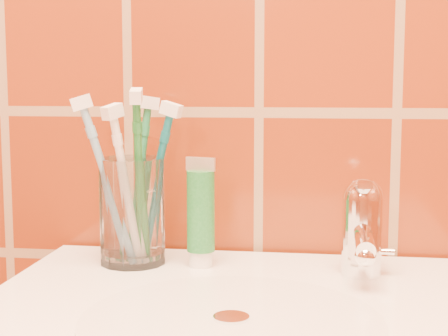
# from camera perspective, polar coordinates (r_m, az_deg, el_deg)

# --- Properties ---
(glass_tumbler) EXTENTS (0.09, 0.09, 0.14)m
(glass_tumbler) POSITION_cam_1_polar(r_m,az_deg,el_deg) (0.89, -7.63, -3.56)
(glass_tumbler) COLOR white
(glass_tumbler) RESTS_ON pedestal_sink
(toothpaste_tube) EXTENTS (0.04, 0.04, 0.14)m
(toothpaste_tube) POSITION_cam_1_polar(r_m,az_deg,el_deg) (0.87, -1.95, -4.00)
(toothpaste_tube) COLOR white
(toothpaste_tube) RESTS_ON pedestal_sink
(faucet) EXTENTS (0.05, 0.11, 0.12)m
(faucet) POSITION_cam_1_polar(r_m,az_deg,el_deg) (0.84, 11.42, -4.61)
(faucet) COLOR white
(faucet) RESTS_ON pedestal_sink
(toothbrush_0) EXTENTS (0.11, 0.10, 0.22)m
(toothbrush_0) POSITION_cam_1_polar(r_m,az_deg,el_deg) (0.88, -5.84, -1.39)
(toothbrush_0) COLOR #0C5A68
(toothbrush_0) RESTS_ON glass_tumbler
(toothbrush_1) EXTENTS (0.05, 0.11, 0.24)m
(toothbrush_1) POSITION_cam_1_polar(r_m,az_deg,el_deg) (0.86, -7.06, -1.03)
(toothbrush_1) COLOR #1C6A2A
(toothbrush_1) RESTS_ON glass_tumbler
(toothbrush_2) EXTENTS (0.09, 0.08, 0.22)m
(toothbrush_2) POSITION_cam_1_polar(r_m,az_deg,el_deg) (0.90, -7.07, -1.00)
(toothbrush_2) COLOR #207B4A
(toothbrush_2) RESTS_ON glass_tumbler
(toothbrush_3) EXTENTS (0.09, 0.11, 0.22)m
(toothbrush_3) POSITION_cam_1_polar(r_m,az_deg,el_deg) (0.86, -8.12, -1.67)
(toothbrush_3) COLOR white
(toothbrush_3) RESTS_ON glass_tumbler
(toothbrush_4) EXTENTS (0.13, 0.11, 0.23)m
(toothbrush_4) POSITION_cam_1_polar(r_m,az_deg,el_deg) (0.87, -9.60, -1.26)
(toothbrush_4) COLOR #75A7D0
(toothbrush_4) RESTS_ON glass_tumbler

